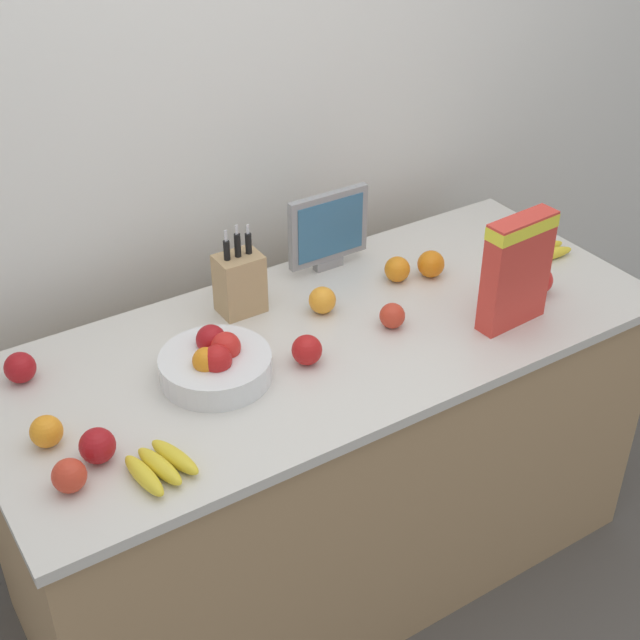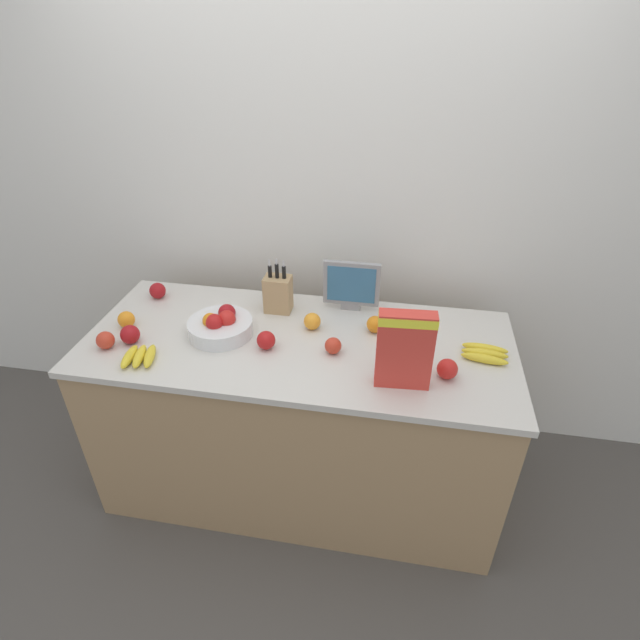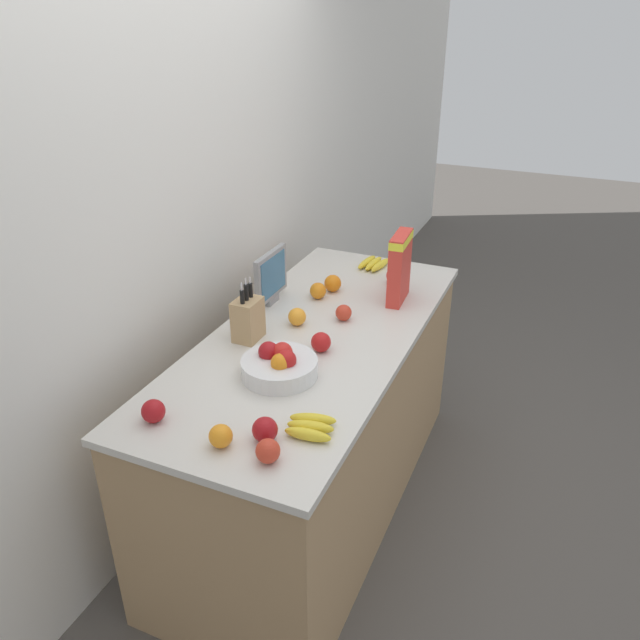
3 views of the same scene
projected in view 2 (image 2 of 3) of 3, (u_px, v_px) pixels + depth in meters
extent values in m
plane|color=#514C47|center=(302.00, 478.00, 2.67)|extent=(14.00, 14.00, 0.00)
cube|color=silver|center=(322.00, 205.00, 2.48)|extent=(9.00, 0.06, 2.60)
cube|color=tan|center=(300.00, 418.00, 2.43)|extent=(1.85, 0.77, 0.87)
cube|color=beige|center=(298.00, 343.00, 2.19)|extent=(1.88, 0.80, 0.03)
cube|color=tan|center=(278.00, 294.00, 2.35)|extent=(0.12, 0.09, 0.17)
cylinder|color=black|center=(270.00, 272.00, 2.29)|extent=(0.02, 0.02, 0.06)
cube|color=silver|center=(269.00, 263.00, 2.27)|extent=(0.01, 0.00, 0.03)
cylinder|color=black|center=(277.00, 271.00, 2.28)|extent=(0.02, 0.02, 0.07)
cube|color=silver|center=(276.00, 262.00, 2.26)|extent=(0.01, 0.00, 0.03)
cylinder|color=black|center=(284.00, 272.00, 2.28)|extent=(0.02, 0.02, 0.06)
cube|color=silver|center=(284.00, 264.00, 2.26)|extent=(0.01, 0.00, 0.03)
cube|color=gray|center=(351.00, 306.00, 2.40)|extent=(0.09, 0.03, 0.03)
cube|color=gray|center=(352.00, 284.00, 2.33)|extent=(0.27, 0.02, 0.22)
cube|color=#33668C|center=(351.00, 285.00, 2.32)|extent=(0.23, 0.00, 0.18)
cube|color=red|center=(405.00, 350.00, 1.85)|extent=(0.21, 0.08, 0.32)
cube|color=yellow|center=(408.00, 320.00, 1.77)|extent=(0.21, 0.08, 0.04)
cylinder|color=silver|center=(221.00, 327.00, 2.21)|extent=(0.28, 0.28, 0.07)
sphere|color=red|center=(227.00, 319.00, 2.18)|extent=(0.08, 0.08, 0.08)
sphere|color=#A31419|center=(227.00, 313.00, 2.22)|extent=(0.08, 0.08, 0.08)
sphere|color=orange|center=(210.00, 321.00, 2.17)|extent=(0.07, 0.07, 0.07)
sphere|color=red|center=(214.00, 322.00, 2.15)|extent=(0.08, 0.08, 0.08)
ellipsoid|color=yellow|center=(485.00, 348.00, 2.10)|extent=(0.19, 0.06, 0.04)
ellipsoid|color=yellow|center=(485.00, 353.00, 2.07)|extent=(0.19, 0.05, 0.04)
ellipsoid|color=yellow|center=(484.00, 359.00, 2.04)|extent=(0.19, 0.06, 0.04)
ellipsoid|color=yellow|center=(129.00, 357.00, 2.05)|extent=(0.06, 0.16, 0.04)
ellipsoid|color=yellow|center=(140.00, 356.00, 2.05)|extent=(0.07, 0.16, 0.04)
ellipsoid|color=yellow|center=(150.00, 356.00, 2.05)|extent=(0.08, 0.16, 0.04)
sphere|color=#A31419|center=(158.00, 291.00, 2.47)|extent=(0.08, 0.08, 0.08)
sphere|color=red|center=(333.00, 346.00, 2.09)|extent=(0.07, 0.07, 0.07)
sphere|color=red|center=(105.00, 340.00, 2.11)|extent=(0.08, 0.08, 0.08)
sphere|color=#A31419|center=(130.00, 334.00, 2.15)|extent=(0.08, 0.08, 0.08)
sphere|color=red|center=(447.00, 369.00, 1.94)|extent=(0.08, 0.08, 0.08)
sphere|color=red|center=(266.00, 340.00, 2.11)|extent=(0.08, 0.08, 0.08)
sphere|color=orange|center=(375.00, 324.00, 2.22)|extent=(0.08, 0.08, 0.08)
sphere|color=orange|center=(312.00, 321.00, 2.24)|extent=(0.08, 0.08, 0.08)
sphere|color=orange|center=(397.00, 330.00, 2.18)|extent=(0.08, 0.08, 0.08)
sphere|color=orange|center=(126.00, 319.00, 2.25)|extent=(0.08, 0.08, 0.08)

